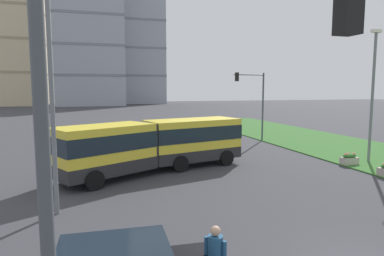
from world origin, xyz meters
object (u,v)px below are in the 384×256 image
Objects in this scene: traffic_light_near_left at (164,131)px; traffic_light_far_right at (254,95)px; car_navy_sedan at (108,143)px; apartment_tower_west at (14,27)px; streetlight_left at (51,90)px; apartment_tower_westcentre at (89,19)px; flower_planter_3 at (349,159)px; articulated_bus at (155,144)px; apartment_tower_centre at (141,38)px; streetlight_median at (373,91)px; pedestrian_crossing at (215,256)px.

traffic_light_near_left is 28.52m from traffic_light_far_right.
car_navy_sedan is 96.26m from apartment_tower_west.
streetlight_left is 0.19× the size of apartment_tower_west.
apartment_tower_westcentre is at bearing -20.21° from apartment_tower_west.
traffic_light_near_left is at bearing -89.19° from apartment_tower_westcentre.
flower_planter_3 is 0.02× the size of apartment_tower_west.
flower_planter_3 is 96.19m from apartment_tower_westcentre.
articulated_bus is 1.83× the size of traffic_light_near_left.
car_navy_sedan is at bearing -171.74° from traffic_light_far_right.
articulated_bus is 104.60m from apartment_tower_centre.
articulated_bus is 16.23m from traffic_light_near_left.
apartment_tower_centre is (15.77, 117.35, 18.49)m from traffic_light_near_left.
streetlight_left is (-16.06, -15.02, 0.52)m from traffic_light_far_right.
car_navy_sedan is 13.90m from streetlight_left.
apartment_tower_centre reaches higher than articulated_bus.
apartment_tower_westcentre reaches higher than flower_planter_3.
streetlight_median is at bearing 40.06° from traffic_light_near_left.
apartment_tower_westcentre is at bearing -144.67° from apartment_tower_centre.
flower_planter_3 is 0.17× the size of traffic_light_far_right.
streetlight_left is at bearing -78.25° from apartment_tower_west.
traffic_light_far_right is 0.73× the size of streetlight_left.
apartment_tower_west is at bearing 104.86° from car_navy_sedan.
streetlight_left is at bearing -167.50° from streetlight_median.
flower_planter_3 is 0.17× the size of traffic_light_near_left.
flower_planter_3 is 105.88m from apartment_tower_centre.
flower_planter_3 is 0.02× the size of apartment_tower_westcentre.
streetlight_left is (-2.33, 9.98, 0.45)m from traffic_light_near_left.
flower_planter_3 is 11.86m from traffic_light_far_right.
apartment_tower_centre is at bearing 82.63° from articulated_bus.
apartment_tower_westcentre is (22.35, -8.23, 2.16)m from apartment_tower_west.
flower_planter_3 is 0.02× the size of apartment_tower_centre.
articulated_bus is at bearing 49.38° from streetlight_left.
traffic_light_near_left is at bearing -119.92° from pedestrian_crossing.
pedestrian_crossing is at bearing -96.96° from apartment_tower_centre.
streetlight_median reaches higher than car_navy_sedan.
car_navy_sedan is 0.70× the size of traffic_light_near_left.
streetlight_median reaches higher than flower_planter_3.
apartment_tower_westcentre is (-18.43, 90.86, 21.23)m from streetlight_median.
streetlight_left reaches higher than traffic_light_far_right.
streetlight_left is 110.37m from apartment_tower_centre.
car_navy_sedan is 17.50m from flower_planter_3.
car_navy_sedan is 0.09× the size of apartment_tower_westcentre.
streetlight_left is at bearing -167.33° from flower_planter_3.
traffic_light_far_right is (13.73, 25.00, -0.07)m from traffic_light_near_left.
apartment_tower_westcentre is at bearing 92.64° from articulated_bus.
apartment_tower_westcentre reaches higher than streetlight_left.
articulated_bus is 1.83× the size of traffic_light_far_right.
traffic_light_far_right is at bearing 39.76° from articulated_bus.
flower_planter_3 is at bearing -90.40° from apartment_tower_centre.
streetlight_median is 95.11m from apartment_tower_westcentre.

